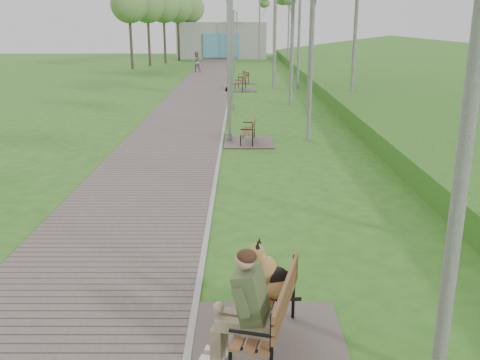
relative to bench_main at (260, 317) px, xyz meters
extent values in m
plane|color=#2D621D|center=(-0.93, 6.53, -0.51)|extent=(120.00, 120.00, 0.00)
cube|color=#655751|center=(-2.68, 28.03, -0.49)|extent=(3.50, 67.00, 0.04)
cube|color=#999993|center=(-0.93, 28.03, -0.49)|extent=(0.10, 67.00, 0.05)
cube|color=#4D882B|center=(11.07, 26.53, -0.51)|extent=(14.00, 70.00, 1.60)
cube|color=#9E9E99|center=(-2.43, 57.53, 1.49)|extent=(10.00, 5.00, 4.00)
cube|color=#539AB9|center=(-2.43, 54.93, 0.99)|extent=(4.00, 0.20, 2.60)
cube|color=#655751|center=(0.10, 0.06, -0.49)|extent=(2.06, 2.29, 0.04)
cube|color=brown|center=(0.05, 0.06, 0.00)|extent=(0.93, 1.79, 0.05)
cube|color=brown|center=(0.32, -0.01, 0.31)|extent=(0.47, 1.68, 0.38)
cube|color=#655751|center=(0.03, 12.33, -0.49)|extent=(1.72, 1.91, 0.04)
cube|color=brown|center=(-0.02, 12.33, -0.08)|extent=(0.52, 1.46, 0.04)
cube|color=brown|center=(0.21, 12.31, 0.18)|extent=(0.13, 1.43, 0.32)
cube|color=#655751|center=(-0.24, 27.37, -0.49)|extent=(1.93, 2.14, 0.04)
cube|color=brown|center=(-0.29, 27.37, -0.03)|extent=(0.69, 1.66, 0.04)
cube|color=brown|center=(-0.04, 27.34, 0.26)|extent=(0.26, 1.60, 0.35)
cube|color=#655751|center=(-0.03, 31.37, -0.49)|extent=(1.56, 1.74, 0.04)
cube|color=brown|center=(-0.08, 31.37, -0.12)|extent=(0.75, 1.36, 0.03)
cube|color=brown|center=(0.12, 31.44, 0.11)|extent=(0.41, 1.26, 0.29)
cylinder|color=gray|center=(-0.66, 12.64, -0.37)|extent=(0.19, 0.19, 0.29)
cylinder|color=gray|center=(-0.66, 12.64, 1.87)|extent=(0.11, 0.11, 4.77)
cylinder|color=gray|center=(-0.68, 19.81, -0.34)|extent=(0.23, 0.23, 0.34)
cylinder|color=gray|center=(-0.68, 19.81, 2.36)|extent=(0.14, 0.14, 5.73)
cylinder|color=gray|center=(-0.83, 39.47, -0.37)|extent=(0.19, 0.19, 0.29)
cylinder|color=gray|center=(-0.83, 39.47, 1.91)|extent=(0.12, 0.12, 4.84)
cylinder|color=gray|center=(-0.83, 39.47, 4.38)|extent=(0.17, 0.17, 0.24)
cylinder|color=gray|center=(-0.67, 53.29, -0.37)|extent=(0.19, 0.19, 0.29)
cylinder|color=gray|center=(-0.67, 53.29, 1.91)|extent=(0.12, 0.12, 4.85)
cylinder|color=gray|center=(-0.67, 53.29, 4.39)|extent=(0.17, 0.17, 0.24)
imported|color=white|center=(-1.23, 45.73, 0.33)|extent=(0.72, 0.60, 1.68)
imported|color=gray|center=(-3.97, 39.38, 0.34)|extent=(0.95, 0.82, 1.70)
cylinder|color=silver|center=(2.09, -0.55, 3.18)|extent=(0.17, 0.17, 7.39)
cylinder|color=silver|center=(2.17, 12.78, 3.24)|extent=(0.17, 0.17, 7.50)
cylinder|color=silver|center=(5.05, 19.68, 4.31)|extent=(0.20, 0.20, 9.65)
cylinder|color=silver|center=(2.27, 21.17, 3.91)|extent=(0.16, 0.16, 8.85)
cylinder|color=silver|center=(1.85, 28.35, 4.60)|extent=(0.20, 0.20, 10.23)
cylinder|color=silver|center=(3.33, 28.03, 3.98)|extent=(0.16, 0.16, 8.97)
cylinder|color=silver|center=(3.10, 29.60, 3.81)|extent=(0.20, 0.20, 8.65)
cylinder|color=silver|center=(4.12, 44.93, 3.82)|extent=(0.16, 0.16, 8.66)
cylinder|color=silver|center=(1.69, 52.00, 3.21)|extent=(0.17, 0.17, 7.45)
ellipsoid|color=#679447|center=(1.69, 52.00, 5.60)|extent=(2.43, 2.43, 3.28)
camera|label=1|loc=(-0.25, -5.98, 3.59)|focal=40.00mm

